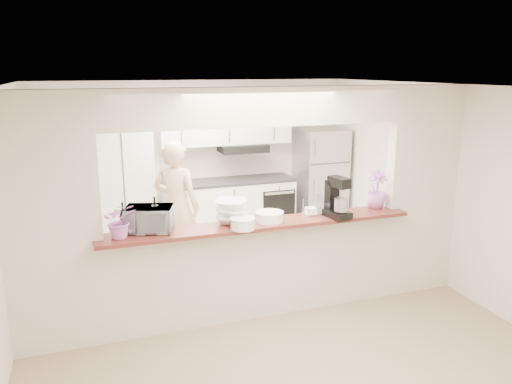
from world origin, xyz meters
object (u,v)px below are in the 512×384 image
refrigerator (320,179)px  person (177,207)px  toaster_oven (149,219)px  stand_mixer (337,199)px

refrigerator → person: person is taller
person → refrigerator: bearing=-122.3°
refrigerator → toaster_oven: 4.14m
refrigerator → stand_mixer: size_ratio=3.76×
refrigerator → person: 2.85m
stand_mixer → person: (-1.45, 1.73, -0.41)m
refrigerator → stand_mixer: bearing=-113.4°
refrigerator → person: bearing=-158.4°
person → stand_mixer: bearing=165.9°
toaster_oven → stand_mixer: stand_mixer is taller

